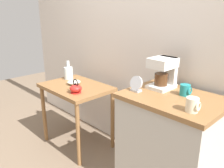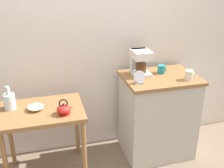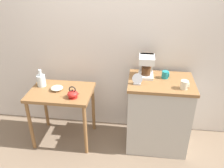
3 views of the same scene
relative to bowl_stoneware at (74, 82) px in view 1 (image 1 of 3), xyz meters
The scene contains 11 objects.
ground_plane 1.03m from the bowl_stoneware, ahead, with size 8.00×8.00×0.00m, color #7A6651.
back_wall 1.09m from the bowl_stoneware, 29.63° to the left, with size 4.40×0.10×2.80m, color silver.
wooden_table 0.15m from the bowl_stoneware, 13.20° to the right, with size 0.78×0.57×0.75m.
kitchen_counter 1.31m from the bowl_stoneware, ahead, with size 0.77×0.58×0.94m.
bowl_stoneware is the anchor object (origin of this frame).
teakettle 0.29m from the bowl_stoneware, 31.02° to the right, with size 0.16×0.13×0.15m.
glass_carafe_vase 0.25m from the bowl_stoneware, 159.77° to the left, with size 0.11×0.11×0.23m.
coffee_maker 1.14m from the bowl_stoneware, ahead, with size 0.18×0.22×0.26m.
mug_dark_teal 1.34m from the bowl_stoneware, ahead, with size 0.09×0.08×0.09m.
mug_small_cream 1.52m from the bowl_stoneware, ahead, with size 0.09×0.08×0.10m.
table_clock 1.02m from the bowl_stoneware, ahead, with size 0.12×0.06×0.13m.
Camera 1 is at (1.47, -1.50, 1.58)m, focal length 37.64 mm.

